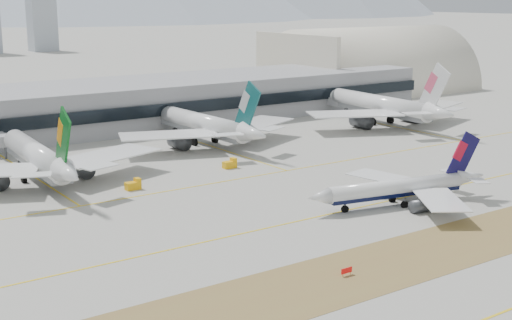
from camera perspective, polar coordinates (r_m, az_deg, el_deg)
ground at (r=146.12m, az=1.49°, el=-4.57°), size 3000.00×3000.00×0.00m
apron_markings at (r=110.23m, az=18.64°, el=-11.30°), size 360.00×122.22×0.06m
taxiing_airliner at (r=156.91m, az=11.59°, el=-2.22°), size 44.61×38.28×15.09m
widebody_eva at (r=180.02m, az=-16.97°, el=0.12°), size 60.65×59.37×21.64m
widebody_cathay at (r=215.98m, az=-4.00°, el=2.75°), size 61.10×59.71×21.79m
widebody_china_air at (r=253.27m, az=10.23°, el=4.22°), size 66.81×65.42×23.85m
terminal at (r=244.36m, az=-14.66°, el=3.96°), size 280.00×43.10×15.00m
hangar at (r=345.36m, az=9.00°, el=5.53°), size 91.00×60.00×60.00m
hold_sign_left at (r=117.09m, az=7.26°, el=-8.77°), size 2.20×0.15×1.35m
gse_b at (r=168.55m, az=-9.77°, el=-1.99°), size 3.55×2.00×2.60m
gse_c at (r=186.88m, az=-2.09°, el=-0.33°), size 3.55×2.00×2.60m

